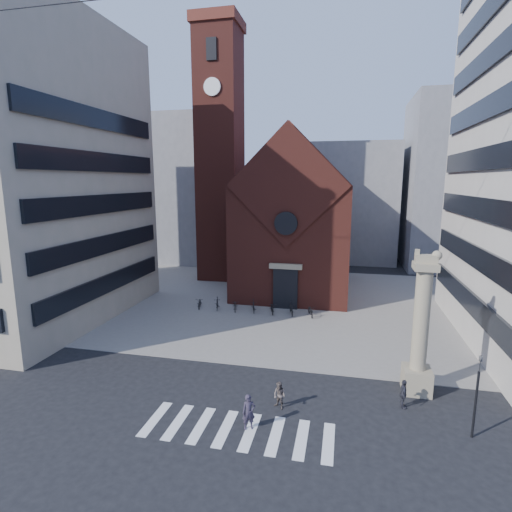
# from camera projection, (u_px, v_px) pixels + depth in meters

# --- Properties ---
(ground) EXTENTS (120.00, 120.00, 0.00)m
(ground) POSITION_uv_depth(u_px,v_px,m) (242.00, 398.00, 23.25)
(ground) COLOR black
(ground) RESTS_ON ground
(piazza) EXTENTS (46.00, 30.00, 0.05)m
(piazza) POSITION_uv_depth(u_px,v_px,m) (288.00, 302.00, 41.46)
(piazza) COLOR gray
(piazza) RESTS_ON ground
(zebra_crossing) EXTENTS (10.20, 3.20, 0.01)m
(zebra_crossing) POSITION_uv_depth(u_px,v_px,m) (238.00, 430.00, 20.26)
(zebra_crossing) COLOR white
(zebra_crossing) RESTS_ON ground
(church) EXTENTS (12.00, 16.65, 18.00)m
(church) POSITION_uv_depth(u_px,v_px,m) (297.00, 220.00, 45.76)
(church) COLOR maroon
(church) RESTS_ON ground
(campanile) EXTENTS (5.50, 5.50, 31.20)m
(campanile) POSITION_uv_depth(u_px,v_px,m) (220.00, 154.00, 49.30)
(campanile) COLOR maroon
(campanile) RESTS_ON ground
(building_left) EXTENTS (18.00, 20.00, 26.00)m
(building_left) POSITION_uv_depth(u_px,v_px,m) (9.00, 175.00, 35.57)
(building_left) COLOR tan
(building_left) RESTS_ON ground
(bg_block_left) EXTENTS (16.00, 14.00, 22.00)m
(bg_block_left) POSITION_uv_depth(u_px,v_px,m) (184.00, 190.00, 63.84)
(bg_block_left) COLOR gray
(bg_block_left) RESTS_ON ground
(bg_block_mid) EXTENTS (14.00, 12.00, 18.00)m
(bg_block_mid) POSITION_uv_depth(u_px,v_px,m) (350.00, 203.00, 63.42)
(bg_block_mid) COLOR gray
(bg_block_mid) RESTS_ON ground
(bg_block_right) EXTENTS (16.00, 14.00, 24.00)m
(bg_block_right) POSITION_uv_depth(u_px,v_px,m) (466.00, 184.00, 56.54)
(bg_block_right) COLOR gray
(bg_block_right) RESTS_ON ground
(lion_column) EXTENTS (1.63, 1.60, 8.68)m
(lion_column) POSITION_uv_depth(u_px,v_px,m) (420.00, 337.00, 23.33)
(lion_column) COLOR gray
(lion_column) RESTS_ON ground
(traffic_light) EXTENTS (0.13, 0.16, 4.30)m
(traffic_light) POSITION_uv_depth(u_px,v_px,m) (476.00, 395.00, 19.28)
(traffic_light) COLOR black
(traffic_light) RESTS_ON ground
(pedestrian_0) EXTENTS (0.80, 0.69, 1.84)m
(pedestrian_0) POSITION_uv_depth(u_px,v_px,m) (249.00, 412.00, 20.23)
(pedestrian_0) COLOR #2F2838
(pedestrian_0) RESTS_ON ground
(pedestrian_1) EXTENTS (0.93, 0.87, 1.53)m
(pedestrian_1) POSITION_uv_depth(u_px,v_px,m) (279.00, 395.00, 22.09)
(pedestrian_1) COLOR #594D47
(pedestrian_1) RESTS_ON ground
(pedestrian_2) EXTENTS (0.41, 0.97, 1.65)m
(pedestrian_2) POSITION_uv_depth(u_px,v_px,m) (403.00, 394.00, 22.12)
(pedestrian_2) COLOR #2B2B34
(pedestrian_2) RESTS_ON ground
(scooter_0) EXTENTS (1.20, 2.08, 1.04)m
(scooter_0) POSITION_uv_depth(u_px,v_px,m) (200.00, 303.00, 39.47)
(scooter_0) COLOR black
(scooter_0) RESTS_ON piazza
(scooter_1) EXTENTS (1.04, 1.99, 1.15)m
(scooter_1) POSITION_uv_depth(u_px,v_px,m) (217.00, 303.00, 39.06)
(scooter_1) COLOR black
(scooter_1) RESTS_ON piazza
(scooter_2) EXTENTS (1.20, 2.08, 1.04)m
(scooter_2) POSITION_uv_depth(u_px,v_px,m) (235.00, 305.00, 38.68)
(scooter_2) COLOR black
(scooter_2) RESTS_ON piazza
(scooter_3) EXTENTS (1.04, 1.99, 1.15)m
(scooter_3) POSITION_uv_depth(u_px,v_px,m) (254.00, 306.00, 38.28)
(scooter_3) COLOR black
(scooter_3) RESTS_ON piazza
(scooter_4) EXTENTS (1.20, 2.08, 1.04)m
(scooter_4) POSITION_uv_depth(u_px,v_px,m) (272.00, 308.00, 37.90)
(scooter_4) COLOR black
(scooter_4) RESTS_ON piazza
(scooter_5) EXTENTS (1.04, 1.99, 1.15)m
(scooter_5) POSITION_uv_depth(u_px,v_px,m) (291.00, 309.00, 37.49)
(scooter_5) COLOR black
(scooter_5) RESTS_ON piazza
(scooter_6) EXTENTS (1.20, 2.08, 1.04)m
(scooter_6) POSITION_uv_depth(u_px,v_px,m) (311.00, 311.00, 37.11)
(scooter_6) COLOR black
(scooter_6) RESTS_ON piazza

